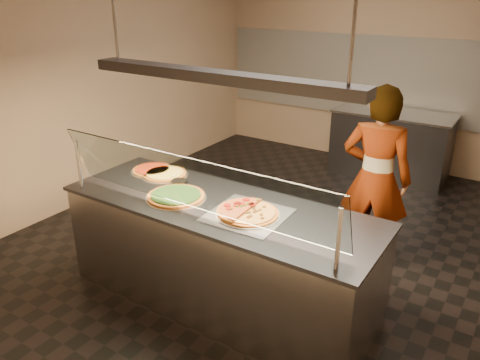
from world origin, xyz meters
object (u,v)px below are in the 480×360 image
Objects in this scene: pizza_spinach at (176,196)px; pizza_spatula at (178,176)px; heat_lamp_housing at (216,76)px; half_pizza_sausage at (260,216)px; prep_table at (391,144)px; pizza_tomato at (153,169)px; serving_counter at (220,253)px; worker at (376,179)px; pizza_cheese at (165,174)px; perforated_tray at (248,214)px; half_pizza_pepperoni at (235,207)px; sneeze_guard at (190,184)px.

pizza_spinach is 2.27× the size of pizza_spatula.
half_pizza_sausage is at bearing -5.70° from heat_lamp_housing.
pizza_spinach is 0.31× the size of prep_table.
heat_lamp_housing is at bearing -14.62° from pizza_tomato.
serving_counter is 1.50× the size of worker.
pizza_cheese reaches higher than serving_counter.
heat_lamp_housing is at bearing 174.30° from half_pizza_sausage.
heat_lamp_housing reaches higher than prep_table.
half_pizza_pepperoni is (-0.11, 0.00, 0.03)m from perforated_tray.
pizza_spinach is at bearing -164.88° from serving_counter.
pizza_spinach is (-0.55, -0.06, -0.02)m from half_pizza_pepperoni.
pizza_spinach is 0.29× the size of worker.
prep_table is at bearing 87.96° from half_pizza_pepperoni.
pizza_tomato is 3.76m from prep_table.
heat_lamp_housing is (0.78, -0.23, 1.01)m from pizza_cheese.
pizza_tomato is at bearing 148.08° from sneeze_guard.
pizza_tomato is (-1.25, 0.29, 0.01)m from perforated_tray.
perforated_tray is 0.26× the size of heat_lamp_housing.
perforated_tray is 2.65× the size of pizza_spatula.
sneeze_guard is 1.01m from pizza_cheese.
pizza_spatula is at bearing 160.51° from heat_lamp_housing.
pizza_spatula is at bearing -5.64° from pizza_cheese.
perforated_tray is (0.30, 0.30, -0.29)m from sneeze_guard.
pizza_spinach is at bearing 145.97° from sneeze_guard.
pizza_cheese is at bearing 164.26° from half_pizza_pepperoni.
worker is (1.23, 1.40, -0.06)m from pizza_spinach.
half_pizza_pepperoni is 0.56m from pizza_spinach.
heat_lamp_housing is at bearing 15.12° from pizza_spinach.
heat_lamp_housing reaches higher than perforated_tray.
pizza_tomato is at bearing 165.38° from heat_lamp_housing.
sneeze_guard is 1.51× the size of prep_table.
pizza_spatula is 0.10× the size of heat_lamp_housing.
prep_table is 0.70× the size of heat_lamp_housing.
sneeze_guard is 10.88× the size of pizza_spatula.
pizza_spatula is at bearing 137.61° from sneeze_guard.
half_pizza_sausage is (0.42, 0.30, -0.27)m from sneeze_guard.
sneeze_guard is 0.80m from heat_lamp_housing.
half_pizza_sausage is (0.11, -0.00, 0.02)m from perforated_tray.
half_pizza_pepperoni reaches higher than serving_counter.
pizza_spinach is 1.87m from worker.
perforated_tray is 3.82m from prep_table.
half_pizza_sausage is at bearing -14.11° from pizza_spatula.
serving_counter is 0.83m from sneeze_guard.
half_pizza_sausage reaches higher than serving_counter.
sneeze_guard is 1.06× the size of heat_lamp_housing.
heat_lamp_housing reaches higher than pizza_cheese.
half_pizza_sausage is at bearing -0.57° from perforated_tray.
half_pizza_pepperoni reaches higher than pizza_tomato.
pizza_spinach is at bearing -30.56° from pizza_tomato.
pizza_spinach is at bearing -175.05° from perforated_tray.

